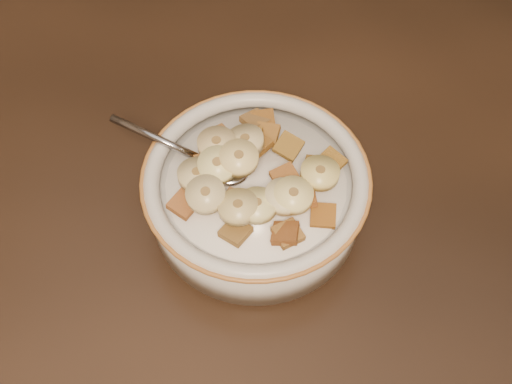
% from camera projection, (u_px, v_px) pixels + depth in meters
% --- Properties ---
extents(table, '(1.42, 0.93, 0.04)m').
position_uv_depth(table, '(205.00, 243.00, 0.57)').
color(table, '#322014').
rests_on(table, floor).
extents(chair, '(0.48, 0.48, 0.85)m').
position_uv_depth(chair, '(237.00, 33.00, 1.15)').
color(chair, black).
rests_on(chair, floor).
extents(cereal_bowl, '(0.18, 0.18, 0.04)m').
position_uv_depth(cereal_bowl, '(256.00, 197.00, 0.55)').
color(cereal_bowl, beige).
rests_on(cereal_bowl, table).
extents(milk, '(0.15, 0.15, 0.00)m').
position_uv_depth(milk, '(256.00, 183.00, 0.53)').
color(milk, white).
rests_on(milk, cereal_bowl).
extents(spoon, '(0.05, 0.04, 0.01)m').
position_uv_depth(spoon, '(224.00, 169.00, 0.53)').
color(spoon, gray).
rests_on(spoon, cereal_bowl).
extents(cereal_square_0, '(0.03, 0.03, 0.01)m').
position_uv_depth(cereal_square_0, '(289.00, 146.00, 0.53)').
color(cereal_square_0, olive).
rests_on(cereal_square_0, milk).
extents(cereal_square_1, '(0.03, 0.03, 0.01)m').
position_uv_depth(cereal_square_1, '(331.00, 162.00, 0.53)').
color(cereal_square_1, olive).
rests_on(cereal_square_1, milk).
extents(cereal_square_2, '(0.03, 0.03, 0.01)m').
position_uv_depth(cereal_square_2, '(280.00, 198.00, 0.50)').
color(cereal_square_2, brown).
rests_on(cereal_square_2, milk).
extents(cereal_square_3, '(0.03, 0.03, 0.01)m').
position_uv_depth(cereal_square_3, '(255.00, 120.00, 0.55)').
color(cereal_square_3, brown).
rests_on(cereal_square_3, milk).
extents(cereal_square_4, '(0.03, 0.03, 0.01)m').
position_uv_depth(cereal_square_4, '(285.00, 178.00, 0.51)').
color(cereal_square_4, brown).
rests_on(cereal_square_4, milk).
extents(cereal_square_5, '(0.03, 0.03, 0.01)m').
position_uv_depth(cereal_square_5, '(213.00, 150.00, 0.53)').
color(cereal_square_5, '#9D5320').
rests_on(cereal_square_5, milk).
extents(cereal_square_6, '(0.03, 0.03, 0.01)m').
position_uv_depth(cereal_square_6, '(184.00, 204.00, 0.51)').
color(cereal_square_6, brown).
rests_on(cereal_square_6, milk).
extents(cereal_square_7, '(0.03, 0.03, 0.01)m').
position_uv_depth(cereal_square_7, '(257.00, 144.00, 0.53)').
color(cereal_square_7, olive).
rests_on(cereal_square_7, milk).
extents(cereal_square_8, '(0.02, 0.02, 0.01)m').
position_uv_depth(cereal_square_8, '(281.00, 201.00, 0.50)').
color(cereal_square_8, '#975C27').
rests_on(cereal_square_8, milk).
extents(cereal_square_9, '(0.03, 0.03, 0.01)m').
position_uv_depth(cereal_square_9, '(220.00, 137.00, 0.54)').
color(cereal_square_9, brown).
rests_on(cereal_square_9, milk).
extents(cereal_square_10, '(0.03, 0.03, 0.01)m').
position_uv_depth(cereal_square_10, '(208.00, 165.00, 0.52)').
color(cereal_square_10, olive).
rests_on(cereal_square_10, milk).
extents(cereal_square_11, '(0.03, 0.03, 0.01)m').
position_uv_depth(cereal_square_11, '(303.00, 197.00, 0.51)').
color(cereal_square_11, brown).
rests_on(cereal_square_11, milk).
extents(cereal_square_12, '(0.02, 0.02, 0.01)m').
position_uv_depth(cereal_square_12, '(249.00, 137.00, 0.54)').
color(cereal_square_12, brown).
rests_on(cereal_square_12, milk).
extents(cereal_square_13, '(0.03, 0.03, 0.01)m').
position_uv_depth(cereal_square_13, '(236.00, 232.00, 0.50)').
color(cereal_square_13, brown).
rests_on(cereal_square_13, milk).
extents(cereal_square_14, '(0.02, 0.02, 0.01)m').
position_uv_depth(cereal_square_14, '(227.00, 153.00, 0.53)').
color(cereal_square_14, brown).
rests_on(cereal_square_14, milk).
extents(cereal_square_15, '(0.02, 0.02, 0.01)m').
position_uv_depth(cereal_square_15, '(323.00, 216.00, 0.51)').
color(cereal_square_15, brown).
rests_on(cereal_square_15, milk).
extents(cereal_square_16, '(0.02, 0.02, 0.01)m').
position_uv_depth(cereal_square_16, '(267.00, 134.00, 0.54)').
color(cereal_square_16, '#8C591A').
rests_on(cereal_square_16, milk).
extents(cereal_square_17, '(0.02, 0.02, 0.01)m').
position_uv_depth(cereal_square_17, '(285.00, 233.00, 0.49)').
color(cereal_square_17, brown).
rests_on(cereal_square_17, milk).
extents(cereal_square_18, '(0.02, 0.02, 0.01)m').
position_uv_depth(cereal_square_18, '(316.00, 167.00, 0.53)').
color(cereal_square_18, brown).
rests_on(cereal_square_18, milk).
extents(cereal_square_19, '(0.03, 0.03, 0.01)m').
position_uv_depth(cereal_square_19, '(288.00, 234.00, 0.49)').
color(cereal_square_19, olive).
rests_on(cereal_square_19, milk).
extents(cereal_square_20, '(0.03, 0.03, 0.01)m').
position_uv_depth(cereal_square_20, '(263.00, 121.00, 0.56)').
color(cereal_square_20, '#94571F').
rests_on(cereal_square_20, milk).
extents(cereal_square_21, '(0.02, 0.02, 0.01)m').
position_uv_depth(cereal_square_21, '(235.00, 202.00, 0.50)').
color(cereal_square_21, brown).
rests_on(cereal_square_21, milk).
extents(cereal_square_22, '(0.02, 0.02, 0.01)m').
position_uv_depth(cereal_square_22, '(319.00, 173.00, 0.53)').
color(cereal_square_22, brown).
rests_on(cereal_square_22, milk).
extents(banana_slice_0, '(0.04, 0.04, 0.01)m').
position_uv_depth(banana_slice_0, '(239.00, 158.00, 0.50)').
color(banana_slice_0, '#F3D47E').
rests_on(banana_slice_0, milk).
extents(banana_slice_1, '(0.04, 0.04, 0.01)m').
position_uv_depth(banana_slice_1, '(293.00, 195.00, 0.49)').
color(banana_slice_1, '#F8DF94').
rests_on(banana_slice_1, milk).
extents(banana_slice_2, '(0.04, 0.04, 0.02)m').
position_uv_depth(banana_slice_2, '(206.00, 195.00, 0.49)').
color(banana_slice_2, beige).
rests_on(banana_slice_2, milk).
extents(banana_slice_3, '(0.04, 0.04, 0.01)m').
position_uv_depth(banana_slice_3, '(257.00, 205.00, 0.49)').
color(banana_slice_3, '#E5DC8A').
rests_on(banana_slice_3, milk).
extents(banana_slice_4, '(0.04, 0.04, 0.01)m').
position_uv_depth(banana_slice_4, '(197.00, 175.00, 0.51)').
color(banana_slice_4, beige).
rests_on(banana_slice_4, milk).
extents(banana_slice_5, '(0.03, 0.03, 0.01)m').
position_uv_depth(banana_slice_5, '(217.00, 144.00, 0.52)').
color(banana_slice_5, tan).
rests_on(banana_slice_5, milk).
extents(banana_slice_6, '(0.04, 0.04, 0.02)m').
position_uv_depth(banana_slice_6, '(245.00, 141.00, 0.52)').
color(banana_slice_6, '#DBC184').
rests_on(banana_slice_6, milk).
extents(banana_slice_7, '(0.04, 0.04, 0.02)m').
position_uv_depth(banana_slice_7, '(217.00, 165.00, 0.50)').
color(banana_slice_7, '#F5E88A').
rests_on(banana_slice_7, milk).
extents(banana_slice_8, '(0.04, 0.04, 0.01)m').
position_uv_depth(banana_slice_8, '(320.00, 173.00, 0.51)').
color(banana_slice_8, '#E2C779').
rests_on(banana_slice_8, milk).
extents(banana_slice_9, '(0.04, 0.04, 0.01)m').
position_uv_depth(banana_slice_9, '(284.00, 197.00, 0.49)').
color(banana_slice_9, beige).
rests_on(banana_slice_9, milk).
extents(banana_slice_10, '(0.04, 0.04, 0.01)m').
position_uv_depth(banana_slice_10, '(238.00, 207.00, 0.49)').
color(banana_slice_10, tan).
rests_on(banana_slice_10, milk).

